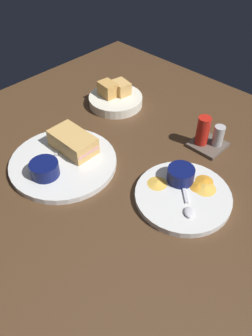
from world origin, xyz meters
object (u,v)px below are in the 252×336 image
Objects in this scene: bread_basket_rear at (115,98)px; condiment_caddy at (208,137)px; plate_sandwich_main at (63,163)px; plate_chips_companion at (184,195)px; spoon_by_gravy_ramekin at (188,208)px; ramekin_dark_sauce at (44,168)px; spoon_by_dark_ramekin at (54,159)px; ramekin_light_gravy at (181,174)px; sandwich_half_near at (73,142)px.

condiment_caddy is at bearing 4.09° from bread_basket_rear.
bread_basket_rear is (-11.21, 30.76, 1.42)cm from plate_sandwich_main.
plate_chips_companion is at bearing -23.35° from bread_basket_rear.
bread_basket_rear is (-45.06, 21.34, 0.26)cm from spoon_by_gravy_ramekin.
spoon_by_gravy_ramekin is at bearing 25.61° from ramekin_dark_sauce.
ramekin_dark_sauce reaches higher than plate_sandwich_main.
ramekin_dark_sauce is at bearing -80.98° from plate_sandwich_main.
plate_chips_companion is 2.86× the size of spoon_by_gravy_ramekin.
spoon_by_gravy_ramekin is at bearing -43.89° from plate_chips_companion.
ramekin_light_gravy is (28.77, 17.19, 1.62)cm from spoon_by_dark_ramekin.
plate_sandwich_main is 3.49× the size of spoon_by_gravy_ramekin.
spoon_by_dark_ramekin is 0.39× the size of plate_chips_companion.
bread_basket_rear reaches higher than spoon_by_dark_ramekin.
sandwich_half_near is 0.57× the size of plate_chips_companion.
spoon_by_dark_ramekin is at bearing 121.41° from ramekin_dark_sauce.
spoon_by_dark_ramekin is 35.30cm from plate_chips_companion.
ramekin_dark_sauce is 5.94cm from spoon_by_dark_ramekin.
spoon_by_gravy_ramekin is 0.86× the size of condiment_caddy.
ramekin_light_gravy is at bearing 140.19° from plate_chips_companion.
ramekin_light_gravy is (-3.49, 2.91, 2.78)cm from plate_chips_companion.
bread_basket_rear is 34.36cm from condiment_caddy.
spoon_by_gravy_ramekin reaches higher than plate_chips_companion.
bread_basket_rear is (-38.01, 15.01, -1.36)cm from ramekin_light_gravy.
sandwich_half_near is 30.39cm from ramekin_light_gravy.
plate_sandwich_main is at bearing -124.76° from condiment_caddy.
bread_basket_rear is (-41.51, 17.92, 1.42)cm from plate_chips_companion.
sandwich_half_near reaches higher than ramekin_light_gravy.
condiment_caddy reaches higher than spoon_by_dark_ramekin.
bread_basket_rear is at bearing 108.24° from ramekin_dark_sauce.
sandwich_half_near reaches higher than spoon_by_gravy_ramekin.
plate_chips_companion is 2.45× the size of condiment_caddy.
bread_basket_rear is at bearing 110.03° from plate_sandwich_main.
ramekin_dark_sauce is at bearing -146.81° from plate_chips_companion.
ramekin_dark_sauce is at bearing -76.86° from sandwich_half_near.
plate_sandwich_main and plate_chips_companion have the same top height.
spoon_by_gravy_ramekin is (35.82, 10.87, 0.00)cm from spoon_by_dark_ramekin.
ramekin_light_gravy is (25.80, 22.07, -0.02)cm from ramekin_dark_sauce.
sandwich_half_near is 27.40cm from bread_basket_rear.
plate_chips_companion is (29.29, 19.16, -2.80)cm from ramekin_dark_sauce.
sandwich_half_near is at bearing 87.37° from spoon_by_dark_ramekin.
spoon_by_dark_ramekin is 37.43cm from spoon_by_gravy_ramekin.
ramekin_dark_sauce is (1.00, -6.32, 2.80)cm from plate_sandwich_main.
spoon_by_dark_ramekin is 0.52× the size of bread_basket_rear.
condiment_caddy is at bearing 60.86° from ramekin_dark_sauce.
condiment_caddy is (34.26, 2.45, 1.18)cm from bread_basket_rear.
spoon_by_dark_ramekin is 42.76cm from condiment_caddy.
plate_sandwich_main is 6.98cm from ramekin_dark_sauce.
sandwich_half_near is 11.77cm from ramekin_dark_sauce.
sandwich_half_near is 1.82× the size of ramekin_dark_sauce.
condiment_caddy is (-3.76, 17.46, -0.18)cm from ramekin_light_gravy.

